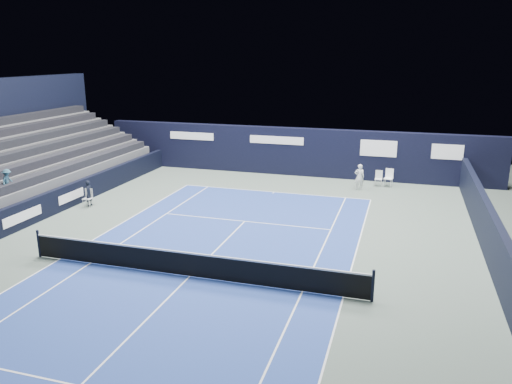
% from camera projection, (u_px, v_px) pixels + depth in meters
% --- Properties ---
extents(ground, '(48.00, 48.00, 0.00)m').
position_uv_depth(ground, '(210.00, 256.00, 19.72)').
color(ground, '#505F55').
rests_on(ground, ground).
extents(court_surface, '(10.97, 23.77, 0.01)m').
position_uv_depth(court_surface, '(190.00, 277.00, 17.87)').
color(court_surface, navy).
rests_on(court_surface, ground).
extents(enclosure_wall_right, '(0.30, 22.00, 1.80)m').
position_uv_depth(enclosure_wall_right, '(487.00, 228.00, 20.25)').
color(enclosure_wall_right, black).
rests_on(enclosure_wall_right, ground).
extents(folding_chair_back_a, '(0.42, 0.41, 0.95)m').
position_uv_depth(folding_chair_back_a, '(379.00, 177.00, 30.07)').
color(folding_chair_back_a, silver).
rests_on(folding_chair_back_a, ground).
extents(folding_chair_back_b, '(0.55, 0.54, 1.08)m').
position_uv_depth(folding_chair_back_b, '(389.00, 176.00, 29.96)').
color(folding_chair_back_b, white).
rests_on(folding_chair_back_b, ground).
extents(line_judge_chair, '(0.45, 0.44, 0.95)m').
position_uv_depth(line_judge_chair, '(88.00, 196.00, 26.01)').
color(line_judge_chair, silver).
rests_on(line_judge_chair, ground).
extents(line_judge, '(0.34, 0.50, 1.36)m').
position_uv_depth(line_judge, '(89.00, 193.00, 26.08)').
color(line_judge, black).
rests_on(line_judge, ground).
extents(court_markings, '(11.03, 23.83, 0.00)m').
position_uv_depth(court_markings, '(190.00, 276.00, 17.87)').
color(court_markings, white).
rests_on(court_markings, court_surface).
extents(tennis_net, '(12.90, 0.10, 1.10)m').
position_uv_depth(tennis_net, '(189.00, 264.00, 17.73)').
color(tennis_net, black).
rests_on(tennis_net, ground).
extents(back_sponsor_wall, '(26.00, 0.63, 3.10)m').
position_uv_depth(back_sponsor_wall, '(292.00, 151.00, 32.68)').
color(back_sponsor_wall, black).
rests_on(back_sponsor_wall, ground).
extents(side_barrier_left, '(0.33, 22.00, 1.20)m').
position_uv_depth(side_barrier_left, '(68.00, 196.00, 25.87)').
color(side_barrier_left, black).
rests_on(side_barrier_left, ground).
extents(spectator_stand, '(6.00, 18.00, 6.40)m').
position_uv_depth(spectator_stand, '(19.00, 162.00, 27.49)').
color(spectator_stand, '#4B4B4D').
rests_on(spectator_stand, ground).
extents(tennis_player, '(0.60, 0.83, 1.53)m').
position_uv_depth(tennis_player, '(359.00, 177.00, 29.19)').
color(tennis_player, white).
rests_on(tennis_player, ground).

